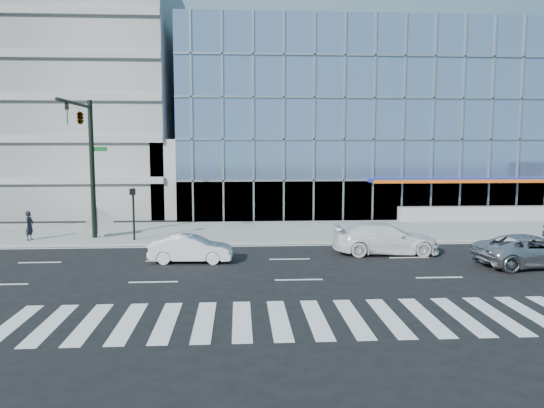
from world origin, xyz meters
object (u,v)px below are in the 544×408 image
Objects in this scene: silver_suv at (532,251)px; ped_signal_post at (133,206)px; white_suv at (385,239)px; traffic_signal at (84,134)px; pedestrian at (30,226)px; white_sedan at (191,249)px; tilted_panel at (100,222)px.

ped_signal_post is at bearing 62.42° from silver_suv.
white_suv is (13.56, -3.92, -1.36)m from ped_signal_post.
traffic_signal is 23.70m from silver_suv.
traffic_signal is at bearing -93.55° from pedestrian.
silver_suv is at bearing -97.25° from pedestrian.
pedestrian is (-9.70, 5.69, 0.34)m from white_sedan.
white_sedan is (6.21, -4.90, -5.52)m from traffic_signal.
ped_signal_post reaches higher than pedestrian.
tilted_panel reaches higher than white_suv.
silver_suv is (19.56, -7.13, -1.41)m from ped_signal_post.
traffic_signal is 9.64m from white_sedan.
traffic_signal is at bearing 79.74° from white_suv.
traffic_signal is at bearing -104.22° from tilted_panel.
silver_suv is 1.34× the size of white_sedan.
tilted_panel is at bearing 45.92° from white_sedan.
tilted_panel is (-21.75, 8.23, 0.32)m from silver_suv.
white_suv is at bearing -20.46° from tilted_panel.
white_suv is 1.37× the size of white_sedan.
tilted_panel reaches higher than white_sedan.
tilted_panel is at bearing 78.57° from traffic_signal.
tilted_panel reaches higher than silver_suv.
ped_signal_post is 6.62m from white_sedan.
ped_signal_post is 0.76× the size of white_sedan.
pedestrian is at bearing 79.68° from white_suv.
silver_suv is at bearing -17.03° from traffic_signal.
pedestrian is at bearing 176.03° from ped_signal_post.
white_sedan is at bearing -38.26° from traffic_signal.
ped_signal_post is 14.17m from white_suv.
traffic_signal is 6.29m from pedestrian.
white_sedan is 8.70m from tilted_panel.
traffic_signal is at bearing 65.42° from silver_suv.
silver_suv is at bearing -20.03° from ped_signal_post.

